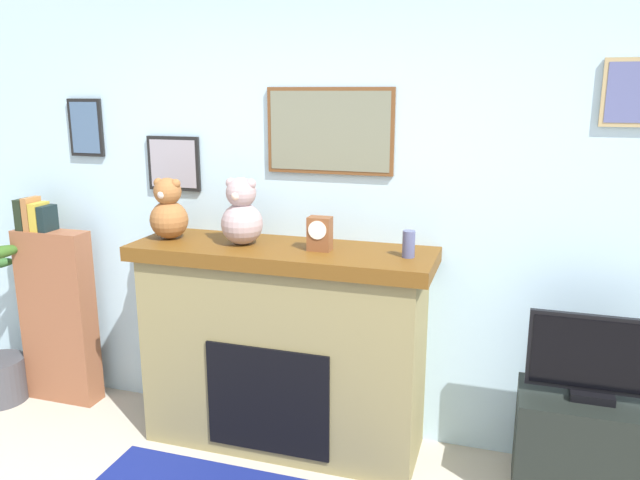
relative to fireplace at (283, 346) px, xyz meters
name	(u,v)px	position (x,y,z in m)	size (l,w,h in m)	color
back_wall	(324,214)	(0.15, 0.31, 0.71)	(5.20, 0.15, 2.60)	silver
fireplace	(283,346)	(0.00, 0.00, 0.00)	(1.67, 0.56, 1.18)	olive
bookshelf	(57,311)	(-1.58, 0.05, 0.01)	(0.49, 0.16, 1.35)	brown
tv_stand	(585,449)	(1.61, -0.05, -0.32)	(0.67, 0.40, 0.55)	black
television	(596,359)	(1.61, -0.05, 0.16)	(0.62, 0.14, 0.43)	black
candle_jar	(409,244)	(0.69, -0.02, 0.65)	(0.06, 0.06, 0.14)	#4C517A
mantel_clock	(320,234)	(0.22, -0.02, 0.67)	(0.12, 0.09, 0.18)	brown
teddy_bear_grey	(169,211)	(-0.68, -0.02, 0.74)	(0.22, 0.22, 0.35)	#935C30
teddy_bear_brown	(242,215)	(-0.22, -0.02, 0.75)	(0.23, 0.23, 0.37)	#A48C8F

